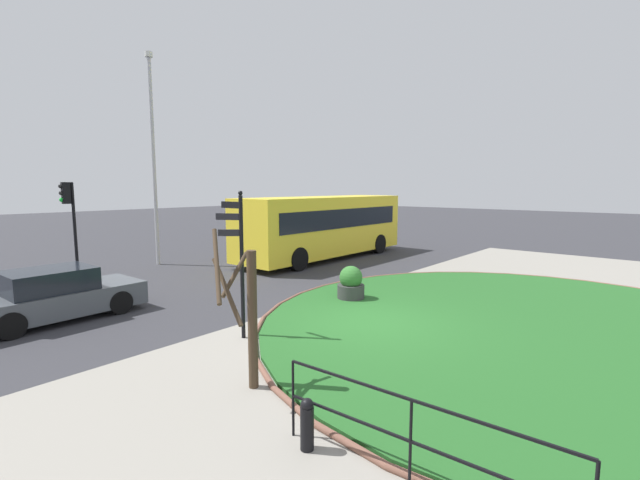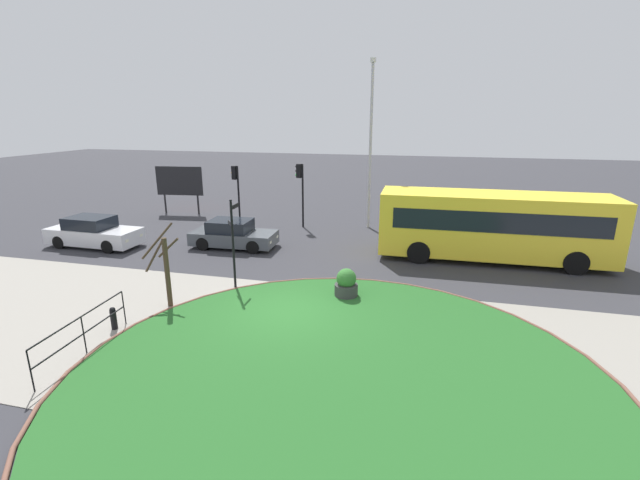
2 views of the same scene
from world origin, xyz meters
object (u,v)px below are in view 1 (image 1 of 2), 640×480
Objects in this scene: traffic_light_near at (69,209)px; lamppost_tall at (153,154)px; planter_near_signpost at (351,285)px; street_tree_bare at (246,310)px; signpost_directional at (239,254)px; car_near_lane at (55,296)px; bollard_foreground at (307,424)px; bus_yellow at (324,225)px.

traffic_light_near is 0.40× the size of lamppost_tall.
planter_near_signpost is 0.40× the size of street_tree_bare.
signpost_directional is 0.81× the size of car_near_lane.
car_near_lane is at bearing 71.93° from traffic_light_near.
bollard_foreground is 0.20× the size of traffic_light_near.
bollard_foreground is 0.27× the size of street_tree_bare.
signpost_directional is 0.37× the size of lamppost_tall.
car_near_lane is 3.83× the size of planter_near_signpost.
car_near_lane is at bearing -176.32° from bus_yellow.
signpost_directional is 11.36m from bus_yellow.
car_near_lane is (-0.13, 8.84, 0.26)m from bollard_foreground.
lamppost_tall is at bearing 41.19° from car_near_lane.
street_tree_bare is at bearing -126.27° from signpost_directional.
lamppost_tall reaches higher than car_near_lane.
car_near_lane is 1.52× the size of street_tree_bare.
traffic_light_near reaches higher than bollard_foreground.
signpost_directional is 1.23× the size of street_tree_bare.
bus_yellow is 12.15m from car_near_lane.
planter_near_signpost is at bearing -134.67° from bus_yellow.
traffic_light_near is at bearing 83.37° from street_tree_bare.
signpost_directional is at bearing -150.42° from bus_yellow.
traffic_light_near is at bearing 63.93° from car_near_lane.
street_tree_bare is at bearing -146.15° from bus_yellow.
bollard_foreground is at bearing -111.91° from lamppost_tall.
lamppost_tall is at bearing 67.42° from street_tree_bare.
car_near_lane is 5.54m from traffic_light_near.
bus_yellow reaches higher than planter_near_signpost.
lamppost_tall is at bearing 93.49° from planter_near_signpost.
bus_yellow is at bearing 34.64° from street_tree_bare.
street_tree_bare reaches higher than bollard_foreground.
street_tree_bare is (-1.53, -2.08, -0.57)m from signpost_directional.
traffic_light_near is 3.35× the size of planter_near_signpost.
bollard_foreground is 8.84m from car_near_lane.
car_near_lane is at bearing 115.47° from signpost_directional.
planter_near_signpost is 6.23m from street_tree_bare.
lamppost_tall is (3.83, 0.86, 2.22)m from traffic_light_near.
car_near_lane is (-2.28, 4.79, -1.34)m from signpost_directional.
traffic_light_near is 4.51m from lamppost_tall.
lamppost_tall is (5.79, 14.40, 4.53)m from bollard_foreground.
lamppost_tall is (3.64, 10.35, 2.92)m from signpost_directional.
street_tree_bare reaches higher than planter_near_signpost.
lamppost_tall is 11.27m from planter_near_signpost.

